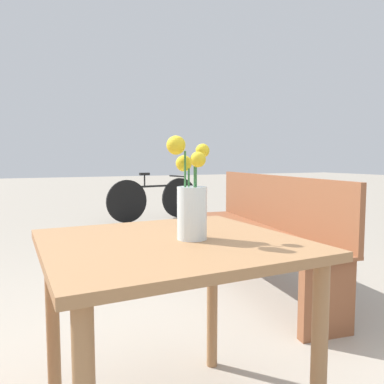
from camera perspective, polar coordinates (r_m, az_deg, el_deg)
name	(u,v)px	position (r m, az deg, el deg)	size (l,w,h in m)	color
table_front	(171,270)	(1.30, -3.26, -11.79)	(0.84, 0.81, 0.70)	#9E7047
flower_vase	(191,204)	(1.25, -0.16, -1.77)	(0.15, 0.16, 0.35)	silver
bench_near	(264,225)	(2.92, 10.92, -4.94)	(0.60, 1.88, 0.85)	brown
bicycle	(155,198)	(6.02, -5.72, -0.99)	(1.60, 0.44, 0.76)	black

